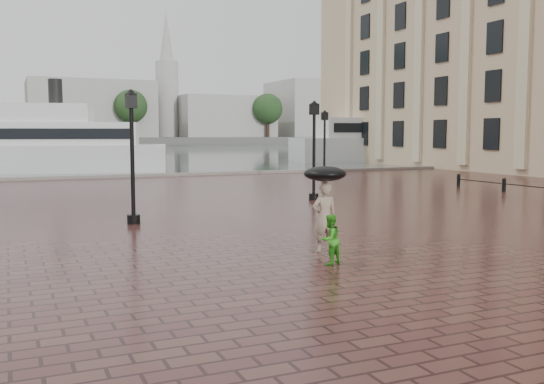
{
  "coord_description": "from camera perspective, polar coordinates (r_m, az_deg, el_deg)",
  "views": [
    {
      "loc": [
        -9.88,
        -10.6,
        3.08
      ],
      "look_at": [
        -2.99,
        5.11,
        1.4
      ],
      "focal_mm": 40.0,
      "sensor_mm": 36.0,
      "label": 1
    }
  ],
  "objects": [
    {
      "name": "ferry_near",
      "position": [
        51.41,
        -22.48,
        4.17
      ],
      "size": [
        22.83,
        10.57,
        7.28
      ],
      "rotation": [
        0.0,
        0.0,
        -0.25
      ],
      "color": "silver",
      "rests_on": "ground"
    },
    {
      "name": "adult_pedestrian",
      "position": [
        15.72,
        4.97,
        -2.4
      ],
      "size": [
        0.72,
        0.53,
        1.8
      ],
      "primitive_type": "imported",
      "rotation": [
        0.0,
        0.0,
        2.97
      ],
      "color": "gray",
      "rests_on": "ground"
    },
    {
      "name": "ferry_far",
      "position": [
        69.02,
        13.04,
        5.06
      ],
      "size": [
        27.28,
        10.94,
        8.72
      ],
      "rotation": [
        0.0,
        0.0,
        -0.18
      ],
      "color": "silver",
      "rests_on": "ground"
    },
    {
      "name": "child_pedestrian",
      "position": [
        14.28,
        5.47,
        -4.47
      ],
      "size": [
        0.7,
        0.63,
        1.18
      ],
      "primitive_type": "imported",
      "rotation": [
        0.0,
        0.0,
        3.53
      ],
      "color": "#2F931B",
      "rests_on": "ground"
    },
    {
      "name": "far_shore",
      "position": [
        170.9,
        -20.42,
        4.53
      ],
      "size": [
        300.0,
        60.0,
        2.0
      ],
      "primitive_type": "cube",
      "color": "#4C4C47",
      "rests_on": "ground"
    },
    {
      "name": "far_trees",
      "position": [
        149.06,
        -20.04,
        7.68
      ],
      "size": [
        188.0,
        8.0,
        13.5
      ],
      "color": "#2D2119",
      "rests_on": "ground"
    },
    {
      "name": "harbour_water",
      "position": [
        103.12,
        -18.2,
        3.59
      ],
      "size": [
        240.0,
        240.0,
        0.0
      ],
      "primitive_type": "plane",
      "color": "#4C555C",
      "rests_on": "ground"
    },
    {
      "name": "street_lamps",
      "position": [
        29.33,
        -7.08,
        4.07
      ],
      "size": [
        21.44,
        14.44,
        4.4
      ],
      "color": "black",
      "rests_on": "ground"
    },
    {
      "name": "quay_edge",
      "position": [
        43.84,
        -10.59,
        1.46
      ],
      "size": [
        80.0,
        0.6,
        0.3
      ],
      "primitive_type": "cube",
      "color": "slate",
      "rests_on": "ground"
    },
    {
      "name": "distant_skyline",
      "position": [
        170.88,
        -3.84,
        7.7
      ],
      "size": [
        102.5,
        22.0,
        33.0
      ],
      "color": "#A2A09A",
      "rests_on": "ground"
    },
    {
      "name": "ground",
      "position": [
        14.81,
        19.01,
        -6.71
      ],
      "size": [
        300.0,
        300.0,
        0.0
      ],
      "primitive_type": "plane",
      "color": "#3C1C1B",
      "rests_on": "ground"
    },
    {
      "name": "umbrella",
      "position": [
        15.6,
        5.0,
        1.73
      ],
      "size": [
        1.1,
        1.1,
        1.17
      ],
      "color": "black",
      "rests_on": "ground"
    }
  ]
}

